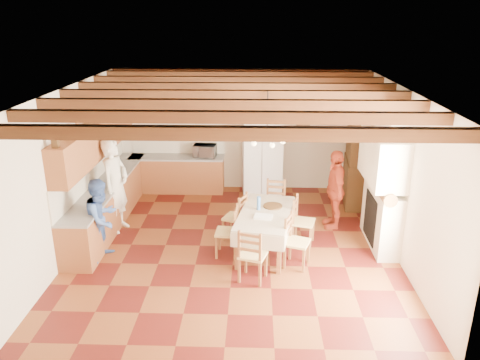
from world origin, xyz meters
The scene contains 31 objects.
floor centered at (0.00, 0.00, -0.01)m, with size 6.00×6.50×0.02m, color #51140F.
ceiling centered at (0.00, 0.00, 3.01)m, with size 6.00×6.50×0.02m, color silver.
wall_back centered at (0.00, 3.26, 1.50)m, with size 6.00×0.02×3.00m, color beige.
wall_front centered at (0.00, -3.26, 1.50)m, with size 6.00×0.02×3.00m, color beige.
wall_left centered at (-3.01, 0.00, 1.50)m, with size 0.02×6.50×3.00m, color beige.
wall_right centered at (3.01, 0.00, 1.50)m, with size 0.02×6.50×3.00m, color beige.
ceiling_beams centered at (0.00, 0.00, 2.91)m, with size 6.00×6.30×0.16m, color #3B1D11, non-canonical shape.
lower_cabinets_left centered at (-2.70, 1.05, 0.43)m, with size 0.60×4.30×0.86m, color brown.
lower_cabinets_back centered at (-1.55, 2.95, 0.43)m, with size 2.30×0.60×0.86m, color brown.
countertop_left centered at (-2.70, 1.05, 0.88)m, with size 0.62×4.30×0.04m, color slate.
countertop_back centered at (-1.55, 2.95, 0.88)m, with size 2.34×0.62×0.04m, color slate.
backsplash_left centered at (-2.98, 1.05, 1.20)m, with size 0.03×4.30×0.60m, color beige.
backsplash_back centered at (-1.55, 3.23, 1.20)m, with size 2.30×0.03×0.60m, color beige.
upper_cabinets centered at (-2.83, 1.05, 1.85)m, with size 0.35×4.20×0.70m, color brown.
fireplace centered at (2.72, 0.20, 1.40)m, with size 0.56×1.60×2.80m, color beige, non-canonical shape.
wall_picture centered at (1.55, 3.23, 1.85)m, with size 0.34×0.03×0.42m, color #2E2213.
refrigerator centered at (0.55, 2.89, 0.93)m, with size 0.93×0.76×1.85m, color white.
hutch centered at (2.75, 2.30, 1.19)m, with size 0.55×1.31×2.38m, color #3B2810, non-canonical shape.
dining_table centered at (0.58, -0.13, 0.69)m, with size 1.20×1.91×0.78m.
chandelier centered at (0.58, -0.13, 2.25)m, with size 0.47×0.47×0.03m, color black.
chair_left_near centered at (-0.12, -0.33, 0.48)m, with size 0.42×0.40×0.96m, color brown, non-canonical shape.
chair_left_far centered at (0.00, 0.32, 0.48)m, with size 0.42×0.40×0.96m, color brown, non-canonical shape.
chair_right_near centered at (1.13, -0.70, 0.48)m, with size 0.42×0.40×0.96m, color brown, non-canonical shape.
chair_right_far centered at (1.32, 0.16, 0.48)m, with size 0.42×0.40×0.96m, color brown, non-canonical shape.
chair_end_near centered at (0.36, -1.17, 0.48)m, with size 0.42×0.40×0.96m, color brown, non-canonical shape.
chair_end_far centered at (0.81, 1.02, 0.48)m, with size 0.42×0.40×0.96m, color brown, non-canonical shape.
person_man centered at (-2.42, 0.67, 0.97)m, with size 0.70×0.46×1.93m, color white.
person_woman_blue centered at (-2.35, -0.47, 0.76)m, with size 0.74×0.57×1.51m, color #3F60AA.
person_woman_red centered at (2.03, 0.97, 0.83)m, with size 0.97×0.40×1.66m, color #BA4026.
microwave centered at (-0.85, 2.95, 1.05)m, with size 0.54×0.37×0.30m, color silver.
fridge_vase centered at (0.42, 2.89, 2.02)m, with size 0.32×0.32×0.33m, color #3B2810.
Camera 1 is at (0.37, -8.03, 4.25)m, focal length 35.00 mm.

